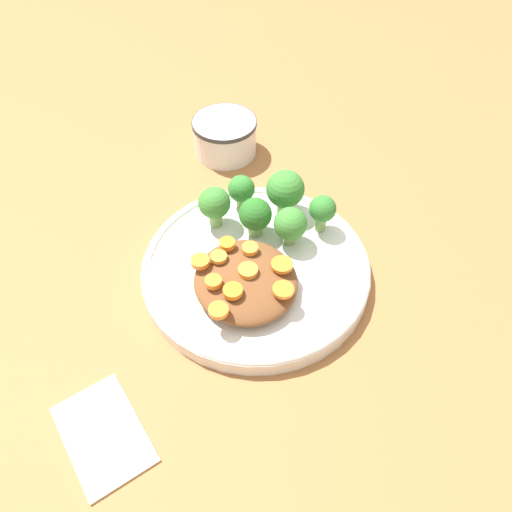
% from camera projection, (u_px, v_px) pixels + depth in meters
% --- Properties ---
extents(ground_plane, '(4.00, 4.00, 0.00)m').
position_uv_depth(ground_plane, '(256.00, 275.00, 0.60)').
color(ground_plane, '#9E6638').
extents(plate, '(0.27, 0.27, 0.02)m').
position_uv_depth(plate, '(256.00, 268.00, 0.59)').
color(plate, silver).
rests_on(plate, ground_plane).
extents(dip_bowl, '(0.09, 0.09, 0.05)m').
position_uv_depth(dip_bowl, '(225.00, 135.00, 0.73)').
color(dip_bowl, silver).
rests_on(dip_bowl, ground_plane).
extents(stew_mound, '(0.12, 0.11, 0.03)m').
position_uv_depth(stew_mound, '(246.00, 281.00, 0.55)').
color(stew_mound, brown).
rests_on(stew_mound, plate).
extents(broccoli_floret_0, '(0.05, 0.05, 0.06)m').
position_uv_depth(broccoli_floret_0, '(285.00, 190.00, 0.61)').
color(broccoli_floret_0, '#7FA85B').
rests_on(broccoli_floret_0, plate).
extents(broccoli_floret_1, '(0.03, 0.03, 0.05)m').
position_uv_depth(broccoli_floret_1, '(322.00, 210.00, 0.60)').
color(broccoli_floret_1, '#759E51').
rests_on(broccoli_floret_1, plate).
extents(broccoli_floret_2, '(0.04, 0.04, 0.06)m').
position_uv_depth(broccoli_floret_2, '(214.00, 204.00, 0.60)').
color(broccoli_floret_2, '#7FA85B').
rests_on(broccoli_floret_2, plate).
extents(broccoli_floret_3, '(0.04, 0.04, 0.05)m').
position_uv_depth(broccoli_floret_3, '(290.00, 225.00, 0.58)').
color(broccoli_floret_3, '#759E51').
rests_on(broccoli_floret_3, plate).
extents(broccoli_floret_4, '(0.04, 0.04, 0.05)m').
position_uv_depth(broccoli_floret_4, '(255.00, 215.00, 0.59)').
color(broccoli_floret_4, '#7FA85B').
rests_on(broccoli_floret_4, plate).
extents(broccoli_floret_5, '(0.03, 0.03, 0.05)m').
position_uv_depth(broccoli_floret_5, '(241.00, 190.00, 0.63)').
color(broccoli_floret_5, '#7FA85B').
rests_on(broccoli_floret_5, plate).
extents(carrot_slice_0, '(0.02, 0.02, 0.01)m').
position_uv_depth(carrot_slice_0, '(233.00, 291.00, 0.52)').
color(carrot_slice_0, orange).
rests_on(carrot_slice_0, stew_mound).
extents(carrot_slice_1, '(0.02, 0.02, 0.01)m').
position_uv_depth(carrot_slice_1, '(220.00, 260.00, 0.55)').
color(carrot_slice_1, orange).
rests_on(carrot_slice_1, stew_mound).
extents(carrot_slice_2, '(0.02, 0.02, 0.01)m').
position_uv_depth(carrot_slice_2, '(249.00, 246.00, 0.56)').
color(carrot_slice_2, orange).
rests_on(carrot_slice_2, stew_mound).
extents(carrot_slice_3, '(0.02, 0.02, 0.00)m').
position_uv_depth(carrot_slice_3, '(283.00, 290.00, 0.52)').
color(carrot_slice_3, orange).
rests_on(carrot_slice_3, stew_mound).
extents(carrot_slice_4, '(0.02, 0.02, 0.00)m').
position_uv_depth(carrot_slice_4, '(282.00, 265.00, 0.54)').
color(carrot_slice_4, orange).
rests_on(carrot_slice_4, stew_mound).
extents(carrot_slice_5, '(0.02, 0.02, 0.01)m').
position_uv_depth(carrot_slice_5, '(248.00, 270.00, 0.54)').
color(carrot_slice_5, orange).
rests_on(carrot_slice_5, stew_mound).
extents(carrot_slice_6, '(0.02, 0.02, 0.01)m').
position_uv_depth(carrot_slice_6, '(227.00, 244.00, 0.56)').
color(carrot_slice_6, orange).
rests_on(carrot_slice_6, stew_mound).
extents(carrot_slice_7, '(0.02, 0.02, 0.01)m').
position_uv_depth(carrot_slice_7, '(200.00, 260.00, 0.55)').
color(carrot_slice_7, orange).
rests_on(carrot_slice_7, stew_mound).
extents(carrot_slice_8, '(0.02, 0.02, 0.01)m').
position_uv_depth(carrot_slice_8, '(213.00, 282.00, 0.53)').
color(carrot_slice_8, orange).
rests_on(carrot_slice_8, stew_mound).
extents(carrot_slice_9, '(0.02, 0.02, 0.01)m').
position_uv_depth(carrot_slice_9, '(219.00, 310.00, 0.50)').
color(carrot_slice_9, orange).
rests_on(carrot_slice_9, stew_mound).
extents(napkin, '(0.12, 0.09, 0.01)m').
position_uv_depth(napkin, '(103.00, 433.00, 0.47)').
color(napkin, beige).
rests_on(napkin, ground_plane).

